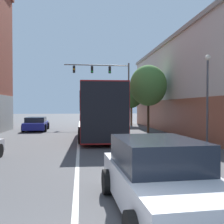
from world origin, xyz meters
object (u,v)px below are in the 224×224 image
object	(u,v)px
bus	(101,109)
street_tree_near	(148,86)
traffic_signal_gantry	(109,79)
hatchback_foreground	(159,178)
street_tree_far	(131,96)
street_lamp	(207,98)
parked_car_left_near	(36,124)

from	to	relation	value
bus	street_tree_near	world-z (taller)	street_tree_near
traffic_signal_gantry	street_tree_near	bearing A→B (deg)	-75.21
street_tree_near	traffic_signal_gantry	bearing A→B (deg)	104.79
hatchback_foreground	street_tree_far	xyz separation A→B (m)	(4.33, 25.04, 2.74)
traffic_signal_gantry	street_lamp	bearing A→B (deg)	-80.05
street_tree_near	parked_car_left_near	bearing A→B (deg)	160.67
parked_car_left_near	street_lamp	size ratio (longest dim) A/B	0.98
traffic_signal_gantry	street_tree_far	bearing A→B (deg)	-0.24
hatchback_foreground	bus	bearing A→B (deg)	-1.82
bus	parked_car_left_near	world-z (taller)	bus
traffic_signal_gantry	hatchback_foreground	bearing A→B (deg)	-93.76
traffic_signal_gantry	street_tree_far	size ratio (longest dim) A/B	1.55
hatchback_foreground	parked_car_left_near	distance (m)	20.31
bus	street_tree_far	xyz separation A→B (m)	(4.50, 11.68, 1.44)
traffic_signal_gantry	street_lamp	world-z (taller)	traffic_signal_gantry
bus	street_tree_near	xyz separation A→B (m)	(4.18, 2.74, 1.95)
hatchback_foreground	street_tree_far	size ratio (longest dim) A/B	0.89
street_lamp	hatchback_foreground	bearing A→B (deg)	-123.10
parked_car_left_near	traffic_signal_gantry	xyz separation A→B (m)	(7.34, 5.55, 4.77)
traffic_signal_gantry	bus	bearing A→B (deg)	-98.84
traffic_signal_gantry	street_tree_near	world-z (taller)	traffic_signal_gantry
parked_car_left_near	hatchback_foreground	bearing A→B (deg)	-166.02
traffic_signal_gantry	street_tree_near	xyz separation A→B (m)	(2.36, -8.95, -1.42)
bus	traffic_signal_gantry	xyz separation A→B (m)	(1.82, 11.70, 3.38)
hatchback_foreground	street_tree_far	world-z (taller)	street_tree_far
street_lamp	traffic_signal_gantry	bearing A→B (deg)	99.95
parked_car_left_near	street_tree_near	distance (m)	10.81
bus	traffic_signal_gantry	bearing A→B (deg)	-6.71
hatchback_foreground	traffic_signal_gantry	xyz separation A→B (m)	(1.65, 25.05, 4.67)
street_tree_far	hatchback_foreground	bearing A→B (deg)	-99.82
parked_car_left_near	traffic_signal_gantry	bearing A→B (deg)	-55.18
parked_car_left_near	traffic_signal_gantry	size ratio (longest dim) A/B	0.62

